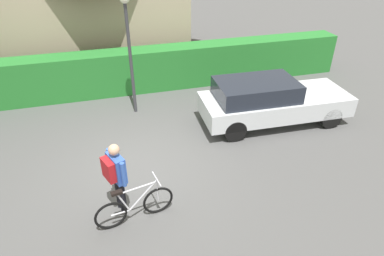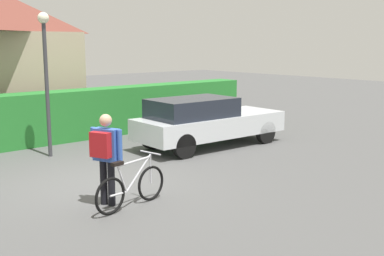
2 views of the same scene
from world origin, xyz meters
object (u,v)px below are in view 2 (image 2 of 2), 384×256
object	(u,v)px
parked_car_near	(205,121)
street_lamp	(46,63)
bicycle	(131,187)
person_rider	(105,151)

from	to	relation	value
parked_car_near	street_lamp	xyz separation A→B (m)	(-3.82, 1.78, 1.66)
bicycle	person_rider	size ratio (longest dim) A/B	0.98
parked_car_near	bicycle	xyz separation A→B (m)	(-4.41, -2.89, -0.37)
person_rider	street_lamp	bearing A→B (deg)	78.47
bicycle	person_rider	bearing A→B (deg)	126.35
parked_car_near	bicycle	size ratio (longest dim) A/B	2.74
parked_car_near	bicycle	bearing A→B (deg)	-146.83
person_rider	street_lamp	distance (m)	4.59
person_rider	street_lamp	size ratio (longest dim) A/B	0.46
parked_car_near	street_lamp	size ratio (longest dim) A/B	1.23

